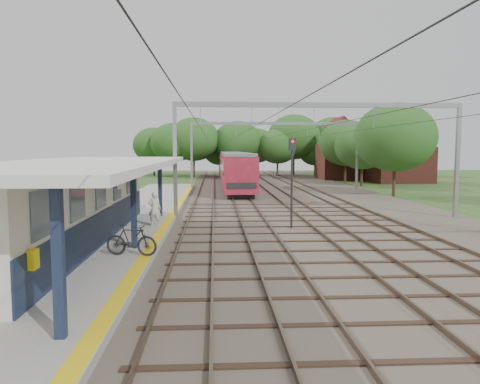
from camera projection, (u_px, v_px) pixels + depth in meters
name	position (u px, v px, depth m)	size (l,w,h in m)	color
ground	(312.00, 302.00, 13.05)	(160.00, 160.00, 0.00)	#2D4C1E
ballast_bed	(287.00, 195.00, 43.09)	(18.00, 90.00, 0.10)	#473D33
platform	(130.00, 221.00, 26.54)	(5.00, 52.00, 0.35)	gray
yellow_stripe	(170.00, 218.00, 26.65)	(0.45, 52.00, 0.01)	yellow
station_building	(65.00, 203.00, 19.34)	(3.41, 18.00, 3.40)	beige
canopy	(85.00, 165.00, 18.26)	(6.40, 20.00, 3.44)	#101A32
rail_tracks	(260.00, 194.00, 42.94)	(11.80, 88.00, 0.15)	brown
catenary_system	(289.00, 134.00, 37.86)	(17.22, 88.00, 7.00)	gray
tree_band	(258.00, 145.00, 69.60)	(31.72, 30.88, 8.82)	#382619
house_near	(400.00, 159.00, 59.65)	(7.00, 6.12, 7.89)	brown
house_far	(348.00, 156.00, 65.32)	(8.00, 6.12, 8.66)	brown
person	(155.00, 209.00, 23.71)	(0.64, 0.42, 1.75)	beige
bicycle	(131.00, 240.00, 17.13)	(0.55, 1.95, 1.17)	black
train	(233.00, 167.00, 55.54)	(2.88, 35.83, 3.78)	black
signal_post	(292.00, 171.00, 24.42)	(0.38, 0.33, 4.80)	black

